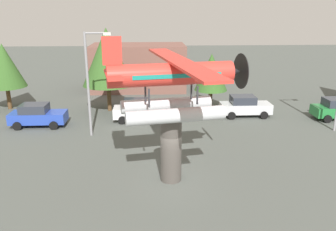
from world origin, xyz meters
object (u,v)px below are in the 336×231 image
(car_mid_white, at_px, (139,110))
(car_far_silver, at_px, (245,106))
(floatplane_monument, at_px, (174,84))
(tree_center_back, at_px, (211,72))
(tree_east, at_px, (107,57))
(tree_west, at_px, (4,66))
(display_pedestal, at_px, (171,149))
(streetlight_primary, at_px, (90,77))
(car_near_blue, at_px, (37,115))
(storefront_building, at_px, (138,67))

(car_mid_white, xyz_separation_m, car_far_silver, (8.89, 0.74, 0.00))
(floatplane_monument, xyz_separation_m, tree_center_back, (4.29, 13.68, -1.90))
(car_far_silver, height_order, tree_east, tree_east)
(floatplane_monument, xyz_separation_m, tree_west, (-13.98, 14.35, -1.26))
(floatplane_monument, distance_m, car_mid_white, 11.36)
(display_pedestal, height_order, streetlight_primary, streetlight_primary)
(car_near_blue, bearing_deg, floatplane_monument, -43.14)
(car_near_blue, xyz_separation_m, car_far_silver, (16.66, 1.76, 0.00))
(tree_center_back, bearing_deg, car_near_blue, -162.72)
(display_pedestal, xyz_separation_m, car_far_silver, (6.90, 11.06, -0.88))
(tree_west, bearing_deg, tree_east, -6.61)
(car_near_blue, relative_size, tree_west, 0.71)
(car_mid_white, distance_m, car_far_silver, 8.92)
(floatplane_monument, bearing_deg, display_pedestal, 180.00)
(car_far_silver, relative_size, tree_west, 0.71)
(car_near_blue, bearing_deg, tree_center_back, 17.28)
(car_far_silver, bearing_deg, display_pedestal, -121.99)
(car_mid_white, bearing_deg, display_pedestal, -79.11)
(display_pedestal, height_order, tree_center_back, tree_center_back)
(display_pedestal, xyz_separation_m, storefront_building, (-2.35, 22.00, 0.72))
(car_near_blue, distance_m, tree_west, 7.20)
(streetlight_primary, bearing_deg, floatplane_monument, -53.23)
(tree_center_back, bearing_deg, display_pedestal, -107.88)
(car_mid_white, relative_size, car_far_silver, 1.00)
(car_far_silver, height_order, tree_center_back, tree_center_back)
(car_near_blue, relative_size, car_mid_white, 1.00)
(car_mid_white, bearing_deg, car_near_blue, -172.49)
(streetlight_primary, bearing_deg, tree_center_back, 34.90)
(display_pedestal, bearing_deg, tree_center_back, 72.12)
(car_mid_white, height_order, tree_east, tree_east)
(car_mid_white, height_order, streetlight_primary, streetlight_primary)
(car_far_silver, height_order, streetlight_primary, streetlight_primary)
(car_far_silver, bearing_deg, tree_center_back, 133.19)
(car_near_blue, height_order, streetlight_primary, streetlight_primary)
(car_mid_white, relative_size, tree_center_back, 0.85)
(tree_east, bearing_deg, storefront_building, 74.90)
(floatplane_monument, distance_m, streetlight_primary, 8.82)
(floatplane_monument, height_order, car_far_silver, floatplane_monument)
(streetlight_primary, bearing_deg, car_far_silver, 18.44)
(tree_west, xyz_separation_m, tree_center_back, (18.27, -0.67, -0.63))
(floatplane_monument, relative_size, streetlight_primary, 1.43)
(tree_east, bearing_deg, car_mid_white, -47.88)
(floatplane_monument, distance_m, tree_west, 20.07)
(car_mid_white, xyz_separation_m, tree_east, (-2.71, 2.99, 3.89))
(car_near_blue, relative_size, car_far_silver, 1.00)
(car_near_blue, xyz_separation_m, car_mid_white, (7.77, 1.03, 0.00))
(streetlight_primary, bearing_deg, tree_east, 86.11)
(floatplane_monument, xyz_separation_m, car_near_blue, (-9.89, 9.27, -4.32))
(car_near_blue, distance_m, tree_center_back, 15.05)
(display_pedestal, height_order, car_mid_white, display_pedestal)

